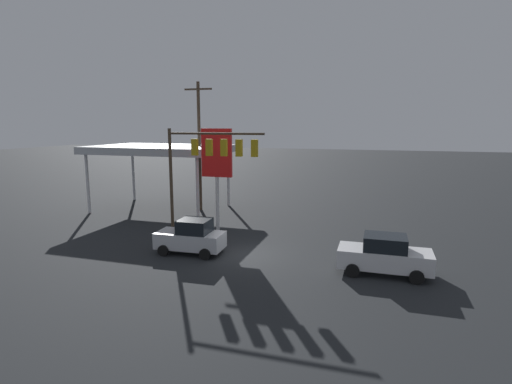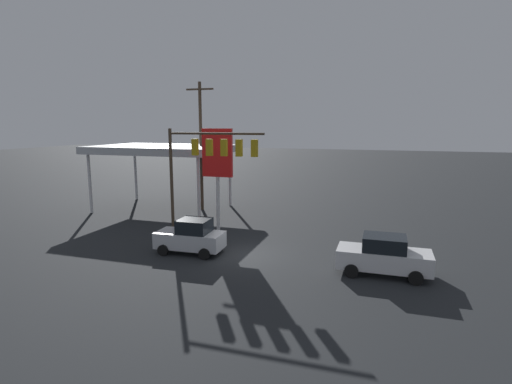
% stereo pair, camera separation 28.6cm
% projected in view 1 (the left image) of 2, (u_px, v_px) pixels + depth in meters
% --- Properties ---
extents(ground_plane, '(200.00, 200.00, 0.00)m').
position_uv_depth(ground_plane, '(245.00, 255.00, 22.38)').
color(ground_plane, black).
extents(traffic_signal_assembly, '(6.17, 0.43, 6.98)m').
position_uv_depth(traffic_signal_assembly, '(209.00, 156.00, 23.94)').
color(traffic_signal_assembly, '#473828').
rests_on(traffic_signal_assembly, ground).
extents(utility_pole, '(2.40, 0.26, 10.66)m').
position_uv_depth(utility_pole, '(199.00, 144.00, 33.23)').
color(utility_pole, '#473828').
rests_on(utility_pole, ground).
extents(gas_station_canopy, '(11.01, 7.59, 5.46)m').
position_uv_depth(gas_station_canopy, '(160.00, 150.00, 33.58)').
color(gas_station_canopy, '#B2B7BC').
rests_on(gas_station_canopy, ground).
extents(price_sign, '(2.11, 0.27, 6.96)m').
position_uv_depth(price_sign, '(217.00, 158.00, 26.40)').
color(price_sign, silver).
rests_on(price_sign, ground).
extents(sedan_waiting, '(4.40, 2.07, 1.93)m').
position_uv_depth(sedan_waiting, '(384.00, 255.00, 19.35)').
color(sedan_waiting, silver).
rests_on(sedan_waiting, ground).
extents(hatchback_crossing, '(3.87, 2.09, 1.97)m').
position_uv_depth(hatchback_crossing, '(191.00, 237.00, 22.51)').
color(hatchback_crossing, silver).
rests_on(hatchback_crossing, ground).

